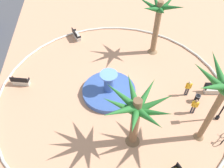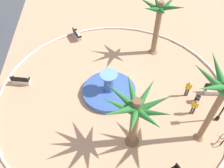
{
  "view_description": "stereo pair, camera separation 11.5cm",
  "coord_description": "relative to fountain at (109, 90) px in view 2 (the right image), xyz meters",
  "views": [
    {
      "loc": [
        -12.5,
        1.57,
        14.54
      ],
      "look_at": [
        -0.04,
        0.12,
        1.0
      ],
      "focal_mm": 35.3,
      "sensor_mm": 36.0,
      "label": 1
    },
    {
      "loc": [
        -12.51,
        1.45,
        14.54
      ],
      "look_at": [
        -0.04,
        0.12,
        1.0
      ],
      "focal_mm": 35.3,
      "sensor_mm": 36.0,
      "label": 2
    }
  ],
  "objects": [
    {
      "name": "person_cyclist_photo",
      "position": [
        -0.98,
        -6.53,
        0.61
      ],
      "size": [
        0.25,
        0.53,
        1.66
      ],
      "color": "#33333D",
      "rests_on": "ground"
    },
    {
      "name": "palm_tree_mid_plaza",
      "position": [
        5.06,
        -5.05,
        3.73
      ],
      "size": [
        4.19,
        3.86,
        5.78
      ],
      "color": "brown",
      "rests_on": "ground"
    },
    {
      "name": "palm_tree_by_curb",
      "position": [
        -4.77,
        -1.18,
        3.35
      ],
      "size": [
        4.5,
        4.47,
        4.98
      ],
      "color": "brown",
      "rests_on": "ground"
    },
    {
      "name": "fountain",
      "position": [
        0.0,
        0.0,
        0.0
      ],
      "size": [
        4.55,
        4.55,
        2.29
      ],
      "color": "#38569E",
      "rests_on": "ground"
    },
    {
      "name": "bench_southeast",
      "position": [
        1.91,
        7.67,
        0.02
      ],
      "size": [
        0.84,
        1.67,
        1.0
      ],
      "color": "beige",
      "rests_on": "ground"
    },
    {
      "name": "trash_bin",
      "position": [
        -1.75,
        -7.17,
        0.06
      ],
      "size": [
        0.46,
        0.46,
        0.73
      ],
      "color": "black",
      "rests_on": "ground"
    },
    {
      "name": "ground_plane",
      "position": [
        0.13,
        -0.39,
        -0.32
      ],
      "size": [
        80.0,
        80.0,
        0.0
      ],
      "primitive_type": "plane",
      "color": "tan"
    },
    {
      "name": "person_cyclist_helmet",
      "position": [
        -2.84,
        -6.38,
        0.58
      ],
      "size": [
        0.32,
        0.49,
        1.61
      ],
      "color": "#33333D",
      "rests_on": "ground"
    },
    {
      "name": "plaza_curb",
      "position": [
        0.13,
        -0.39,
        -0.22
      ],
      "size": [
        19.79,
        19.79,
        0.2
      ],
      "primitive_type": "torus",
      "color": "silver",
      "rests_on": "ground"
    },
    {
      "name": "bench_east",
      "position": [
        -0.97,
        -8.9,
        0.02
      ],
      "size": [
        0.71,
        1.65,
        1.0
      ],
      "color": "beige",
      "rests_on": "ground"
    },
    {
      "name": "bench_west",
      "position": [
        8.38,
        2.71,
        0.02
      ],
      "size": [
        1.67,
        1.03,
        1.0
      ],
      "color": "beige",
      "rests_on": "ground"
    }
  ]
}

